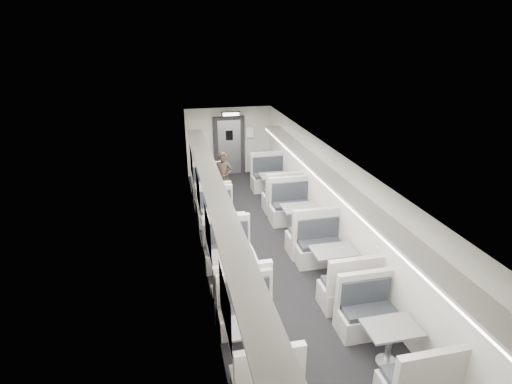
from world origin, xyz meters
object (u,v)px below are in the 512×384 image
booth_left_a (210,194)px  booth_left_c (234,270)px  vestibule_door (229,146)px  booth_right_b (301,221)px  passenger (223,178)px  booth_left_d (255,341)px  booth_right_a (275,187)px  exit_sign (231,114)px  booth_right_d (389,344)px  booth_left_b (220,224)px  booth_right_c (332,266)px

booth_left_a → booth_left_c: 4.20m
booth_left_c → vestibule_door: bearing=81.7°
booth_right_b → passenger: 3.01m
booth_left_c → booth_right_b: 2.68m
booth_left_d → booth_left_c: bearing=90.0°
booth_left_a → passenger: (0.41, 0.11, 0.44)m
booth_left_c → vestibule_door: vestibule_door is taller
booth_left_c → booth_left_a: bearing=90.0°
booth_right_a → exit_sign: (-1.00, 2.12, 1.87)m
booth_right_a → booth_right_d: booth_right_a is taller
booth_left_b → vestibule_door: size_ratio=0.93×
booth_right_a → booth_right_c: (0.00, -4.49, -0.02)m
booth_right_a → passenger: (-1.59, 0.09, 0.39)m
booth_right_c → vestibule_door: (-1.00, 7.10, 0.66)m
booth_right_b → vestibule_door: (-1.00, 5.05, 0.63)m
booth_right_a → booth_right_b: size_ratio=0.99×
booth_left_d → exit_sign: (1.00, 8.33, 1.93)m
booth_right_a → booth_right_b: 2.44m
passenger → exit_sign: size_ratio=2.55×
booth_right_b → exit_sign: 5.03m
booth_left_a → booth_left_b: size_ratio=1.01×
passenger → exit_sign: bearing=89.8°
booth_left_c → booth_left_d: booth_left_c is taller
booth_left_b → passenger: passenger is taller
booth_left_c → vestibule_door: (1.00, 6.83, 0.66)m
booth_left_a → booth_right_d: size_ratio=0.98×
booth_left_c → exit_sign: 6.70m
booth_left_d → booth_right_d: bearing=-14.7°
booth_left_b → booth_left_d: (0.00, -4.16, 0.00)m
booth_left_c → booth_right_b: (2.00, 1.78, 0.03)m
booth_right_c → exit_sign: size_ratio=3.45×
booth_right_a → booth_right_c: booth_right_a is taller
booth_right_a → passenger: passenger is taller
booth_right_b → booth_right_d: booth_right_b is taller
booth_left_b → exit_sign: size_ratio=3.14×
booth_left_d → booth_right_a: bearing=72.1°
booth_left_d → vestibule_door: vestibule_door is taller
booth_right_c → exit_sign: bearing=98.6°
exit_sign → booth_right_c: bearing=-81.4°
booth_left_d → booth_right_a: (2.00, 6.21, 0.06)m
booth_left_a → exit_sign: 3.05m
vestibule_door → booth_right_d: bearing=-83.9°
booth_left_a → booth_left_d: (0.00, -6.19, -0.00)m
vestibule_door → booth_left_a: bearing=-110.8°
booth_right_a → exit_sign: bearing=115.2°
booth_left_b → exit_sign: (1.00, 4.17, 1.93)m
passenger → booth_left_d: bearing=-77.7°
booth_left_a → booth_left_d: bearing=-90.0°
booth_right_c → vestibule_door: 7.20m
booth_left_a → booth_left_d: 6.19m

